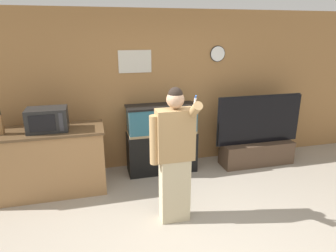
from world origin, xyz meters
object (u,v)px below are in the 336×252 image
Objects in this scene: tv_on_stand at (257,144)px; person_standing at (174,155)px; microwave at (47,119)px; counter_island at (45,162)px; aquarium_on_stand at (162,139)px.

person_standing is (-1.86, -1.23, 0.51)m from tv_on_stand.
counter_island is at bearing 160.69° from microwave.
tv_on_stand is (3.36, 0.16, -0.75)m from microwave.
tv_on_stand is (1.69, -0.15, -0.21)m from aquarium_on_stand.
microwave is 3.44m from tv_on_stand.
person_standing reaches higher than aquarium_on_stand.
person_standing is (1.61, -1.10, 0.39)m from counter_island.
microwave is 0.34× the size of tv_on_stand.
aquarium_on_stand is at bearing 8.71° from counter_island.
microwave is at bearing -19.31° from counter_island.
counter_island is 1.49× the size of aquarium_on_stand.
counter_island is 1.80m from aquarium_on_stand.
person_standing is at bearing -34.51° from counter_island.
microwave is (0.11, -0.04, 0.63)m from counter_island.
person_standing is at bearing -97.24° from aquarium_on_stand.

